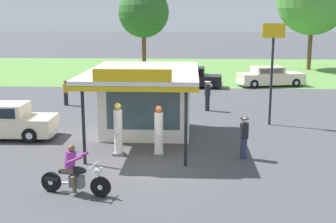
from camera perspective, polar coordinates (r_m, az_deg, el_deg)
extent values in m
plane|color=#424247|center=(16.40, -2.42, -6.85)|extent=(300.00, 300.00, 0.00)
cube|color=#56843D|center=(45.77, 1.19, 5.43)|extent=(120.00, 24.00, 0.01)
cube|color=silver|center=(20.48, -2.70, 1.29)|extent=(3.92, 3.53, 2.98)
cube|color=#384C56|center=(18.76, -3.24, 0.47)|extent=(3.14, 0.05, 1.91)
cube|color=silver|center=(18.75, -3.21, 5.14)|extent=(4.62, 7.04, 0.16)
cube|color=gold|center=(18.77, -3.21, 4.59)|extent=(4.62, 7.04, 0.18)
cube|color=gold|center=(15.28, -4.66, 4.66)|extent=(2.74, 0.08, 0.44)
cylinder|color=black|center=(15.85, 2.32, -1.91)|extent=(0.12, 0.12, 2.98)
cylinder|color=black|center=(16.33, -10.86, -1.71)|extent=(0.12, 0.12, 2.98)
cube|color=slate|center=(17.59, -6.38, -5.42)|extent=(0.44, 0.44, 0.10)
cylinder|color=silver|center=(17.34, -6.45, -2.55)|extent=(0.34, 0.34, 1.72)
cube|color=white|center=(17.14, -6.55, -2.42)|extent=(0.22, 0.02, 0.28)
sphere|color=#EACC4C|center=(17.11, -6.53, 0.70)|extent=(0.26, 0.26, 0.26)
cube|color=slate|center=(17.40, -1.20, -5.54)|extent=(0.44, 0.44, 0.10)
cylinder|color=silver|center=(17.16, -1.21, -2.80)|extent=(0.34, 0.34, 1.62)
cube|color=white|center=(16.97, -1.26, -2.69)|extent=(0.22, 0.02, 0.28)
sphere|color=orange|center=(16.94, -1.23, 0.31)|extent=(0.26, 0.26, 0.26)
cylinder|color=black|center=(13.62, -8.70, -9.59)|extent=(0.65, 0.22, 0.64)
cylinder|color=silver|center=(13.62, -8.70, -9.59)|extent=(0.18, 0.15, 0.16)
cylinder|color=black|center=(14.32, -14.84, -8.78)|extent=(0.65, 0.22, 0.64)
cylinder|color=silver|center=(14.32, -14.84, -8.78)|extent=(0.18, 0.15, 0.16)
ellipsoid|color=black|center=(13.75, -11.55, -7.45)|extent=(0.60, 0.34, 0.24)
cube|color=#59595E|center=(13.89, -11.68, -8.83)|extent=(0.48, 0.32, 0.36)
cube|color=black|center=(13.92, -12.85, -7.53)|extent=(0.52, 0.35, 0.10)
cylinder|color=silver|center=(13.56, -9.13, -8.45)|extent=(0.38, 0.14, 0.71)
cylinder|color=silver|center=(13.48, -9.65, -6.88)|extent=(0.17, 0.69, 0.04)
sphere|color=silver|center=(13.49, -9.24, -7.56)|extent=(0.16, 0.16, 0.16)
cube|color=black|center=(14.25, -14.69, -8.35)|extent=(0.47, 0.26, 0.12)
cylinder|color=silver|center=(14.23, -12.87, -8.98)|extent=(0.71, 0.22, 0.18)
cube|color=brown|center=(13.87, -12.60, -7.33)|extent=(0.46, 0.41, 0.14)
cylinder|color=brown|center=(14.06, -11.50, -8.75)|extent=(0.16, 0.25, 0.56)
cylinder|color=brown|center=(13.79, -12.08, -9.19)|extent=(0.16, 0.25, 0.56)
cylinder|color=#8C338C|center=(13.75, -12.51, -6.11)|extent=(0.47, 0.39, 0.60)
sphere|color=brown|center=(13.62, -12.36, -4.64)|extent=(0.22, 0.22, 0.22)
cylinder|color=#8C338C|center=(13.80, -11.26, -5.63)|extent=(0.54, 0.19, 0.31)
cylinder|color=#8C338C|center=(13.45, -12.00, -6.12)|extent=(0.54, 0.19, 0.31)
cube|color=#283847|center=(21.75, -20.21, 0.60)|extent=(2.02, 0.08, 0.45)
cube|color=silver|center=(20.44, -14.38, -2.51)|extent=(0.16, 1.69, 0.18)
cylinder|color=black|center=(19.93, -17.41, -2.97)|extent=(0.66, 0.22, 0.66)
cylinder|color=silver|center=(19.93, -17.41, -2.97)|extent=(0.30, 0.23, 0.30)
cylinder|color=black|center=(21.45, -15.98, -1.84)|extent=(0.66, 0.22, 0.66)
cylinder|color=silver|center=(21.45, -15.98, -1.84)|extent=(0.30, 0.23, 0.30)
cube|color=beige|center=(35.71, 13.11, 4.19)|extent=(5.33, 3.03, 0.84)
cube|color=beige|center=(35.51, 12.75, 5.26)|extent=(2.56, 2.16, 0.52)
cube|color=#283847|center=(35.95, 14.36, 5.27)|extent=(0.39, 1.46, 0.41)
cube|color=#283847|center=(36.27, 12.24, 5.42)|extent=(1.85, 0.47, 0.39)
cube|color=#283847|center=(34.76, 13.28, 5.10)|extent=(1.85, 0.47, 0.39)
cube|color=silver|center=(36.83, 16.73, 3.75)|extent=(0.54, 1.80, 0.18)
cube|color=silver|center=(34.82, 9.24, 3.65)|extent=(0.54, 1.80, 0.18)
sphere|color=white|center=(37.33, 16.35, 4.41)|extent=(0.18, 0.18, 0.18)
sphere|color=white|center=(36.25, 17.21, 4.14)|extent=(0.18, 0.18, 0.18)
cylinder|color=black|center=(37.25, 14.96, 3.99)|extent=(0.69, 0.35, 0.66)
cylinder|color=silver|center=(37.25, 14.96, 3.99)|extent=(0.34, 0.28, 0.30)
cylinder|color=black|center=(35.65, 16.19, 3.57)|extent=(0.69, 0.35, 0.66)
cylinder|color=silver|center=(35.65, 16.19, 3.57)|extent=(0.34, 0.28, 0.30)
cylinder|color=black|center=(35.93, 10.02, 3.93)|extent=(0.69, 0.35, 0.66)
cylinder|color=silver|center=(35.93, 10.02, 3.93)|extent=(0.34, 0.28, 0.30)
cylinder|color=black|center=(34.27, 11.06, 3.50)|extent=(0.69, 0.35, 0.66)
cylinder|color=silver|center=(34.27, 11.06, 3.50)|extent=(0.34, 0.28, 0.30)
cube|color=black|center=(34.19, 2.68, 4.08)|extent=(5.14, 2.12, 0.76)
cube|color=black|center=(34.09, 3.09, 5.22)|extent=(2.02, 1.71, 0.61)
cube|color=#283847|center=(34.16, 1.51, 5.25)|extent=(0.13, 1.41, 0.49)
cube|color=#283847|center=(33.31, 3.01, 5.06)|extent=(1.63, 0.13, 0.47)
cube|color=#283847|center=(34.86, 3.18, 5.37)|extent=(1.63, 0.13, 0.47)
cube|color=silver|center=(34.50, -1.56, 3.73)|extent=(0.23, 1.72, 0.18)
cube|color=silver|center=(34.15, 6.95, 3.56)|extent=(0.23, 1.72, 0.18)
sphere|color=white|center=(33.89, -1.72, 4.08)|extent=(0.18, 0.18, 0.18)
sphere|color=white|center=(35.03, -1.44, 4.35)|extent=(0.18, 0.18, 0.18)
cylinder|color=black|center=(33.56, -0.35, 3.55)|extent=(0.67, 0.24, 0.66)
cylinder|color=silver|center=(33.56, -0.35, 3.55)|extent=(0.31, 0.24, 0.30)
cylinder|color=black|center=(35.22, -0.01, 3.95)|extent=(0.67, 0.24, 0.66)
cylinder|color=silver|center=(35.22, -0.01, 3.95)|extent=(0.31, 0.24, 0.30)
cylinder|color=black|center=(33.31, 5.52, 3.43)|extent=(0.67, 0.24, 0.66)
cylinder|color=silver|center=(33.31, 5.52, 3.43)|extent=(0.31, 0.24, 0.30)
cylinder|color=black|center=(34.98, 5.58, 3.84)|extent=(0.67, 0.24, 0.66)
cylinder|color=silver|center=(34.98, 5.58, 3.84)|extent=(0.31, 0.24, 0.30)
cylinder|color=#2D3351|center=(17.18, 9.72, -4.71)|extent=(0.26, 0.26, 0.82)
cylinder|color=black|center=(16.99, 9.81, -2.45)|extent=(0.34, 0.34, 0.58)
sphere|color=beige|center=(16.90, 9.85, -1.14)|extent=(0.22, 0.22, 0.22)
cylinder|color=black|center=(16.88, 9.86, -0.88)|extent=(0.35, 0.35, 0.02)
cylinder|color=black|center=(27.84, -13.03, 1.59)|extent=(0.26, 0.26, 0.79)
cylinder|color=gold|center=(27.72, -13.10, 2.97)|extent=(0.34, 0.34, 0.56)
sphere|color=brown|center=(27.67, -13.14, 3.76)|extent=(0.21, 0.21, 0.21)
cylinder|color=black|center=(25.63, 5.10, 1.07)|extent=(0.26, 0.26, 0.88)
cylinder|color=black|center=(25.50, 5.13, 2.72)|extent=(0.34, 0.34, 0.62)
sphere|color=tan|center=(25.43, 5.15, 3.68)|extent=(0.24, 0.24, 0.24)
cylinder|color=beige|center=(25.42, 5.15, 3.86)|extent=(0.38, 0.38, 0.02)
cylinder|color=brown|center=(42.78, -3.12, 7.62)|extent=(0.41, 0.41, 3.98)
sphere|color=#2D6028|center=(42.65, -3.18, 12.70)|extent=(4.80, 4.80, 4.80)
cylinder|color=brown|center=(47.89, 17.83, 7.79)|extent=(0.43, 0.43, 4.40)
sphere|color=#4C893D|center=(48.73, 17.88, 12.78)|extent=(5.08, 5.08, 5.08)
cylinder|color=black|center=(22.49, 13.19, 3.71)|extent=(0.12, 0.12, 4.33)
cube|color=gold|center=(22.28, 13.50, 10.12)|extent=(1.10, 0.08, 0.70)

